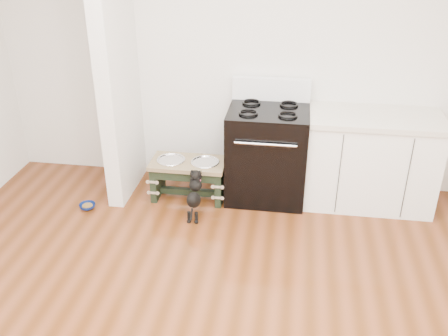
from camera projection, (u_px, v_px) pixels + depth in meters
room_shell at (195, 127)px, 2.48m from camera, size 5.00×5.00×5.00m
partition_wall at (116, 60)px, 4.61m from camera, size 0.15×0.80×2.70m
oven_range at (267, 152)px, 4.87m from camera, size 0.76×0.69×1.14m
cabinet_run at (370, 160)px, 4.77m from camera, size 1.24×0.64×0.91m
dog_feeder at (188, 172)px, 4.91m from camera, size 0.73×0.39×0.42m
puppy at (194, 194)px, 4.62m from camera, size 0.13×0.38×0.45m
floor_bowl at (87, 206)px, 4.84m from camera, size 0.18×0.18×0.05m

